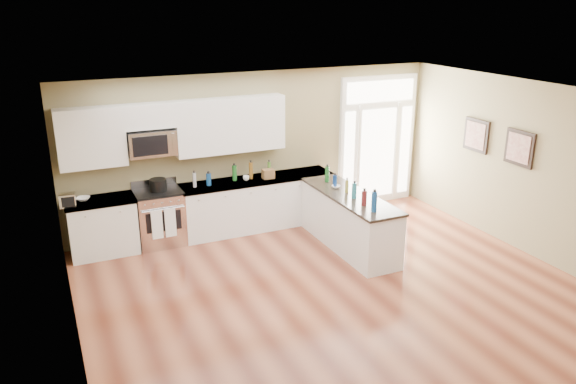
{
  "coord_description": "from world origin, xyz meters",
  "views": [
    {
      "loc": [
        -3.63,
        -5.29,
        3.97
      ],
      "look_at": [
        -0.31,
        2.0,
        1.23
      ],
      "focal_mm": 35.0,
      "sensor_mm": 36.0,
      "label": 1
    }
  ],
  "objects_px": {
    "stockpot": "(158,184)",
    "toaster_oven": "(68,200)",
    "kitchen_range": "(160,217)",
    "peninsula_cabinet": "(349,223)"
  },
  "relations": [
    {
      "from": "stockpot",
      "to": "toaster_oven",
      "type": "height_order",
      "value": "stockpot"
    },
    {
      "from": "peninsula_cabinet",
      "to": "kitchen_range",
      "type": "bearing_deg",
      "value": 153.13
    },
    {
      "from": "peninsula_cabinet",
      "to": "stockpot",
      "type": "distance_m",
      "value": 3.26
    },
    {
      "from": "kitchen_range",
      "to": "toaster_oven",
      "type": "distance_m",
      "value": 1.53
    },
    {
      "from": "stockpot",
      "to": "toaster_oven",
      "type": "bearing_deg",
      "value": -174.17
    },
    {
      "from": "peninsula_cabinet",
      "to": "stockpot",
      "type": "height_order",
      "value": "stockpot"
    },
    {
      "from": "stockpot",
      "to": "kitchen_range",
      "type": "bearing_deg",
      "value": -136.53
    },
    {
      "from": "peninsula_cabinet",
      "to": "kitchen_range",
      "type": "relative_size",
      "value": 2.15
    },
    {
      "from": "kitchen_range",
      "to": "toaster_oven",
      "type": "height_order",
      "value": "toaster_oven"
    },
    {
      "from": "stockpot",
      "to": "toaster_oven",
      "type": "distance_m",
      "value": 1.44
    }
  ]
}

